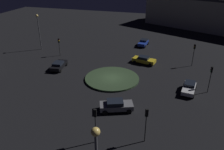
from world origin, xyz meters
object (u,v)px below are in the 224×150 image
Objects in this scene: car_yellow at (144,60)px; car_blue at (143,43)px; traffic_light_north at (95,119)px; traffic_light_southwest at (194,51)px; car_silver at (189,88)px; traffic_light_west at (211,74)px; store_building at (212,13)px; car_black at (59,65)px; car_grey at (116,105)px; traffic_light_southeast at (59,44)px; traffic_light_northwest at (146,119)px; streetlamp_southeast at (38,26)px.

car_yellow is 1.17× the size of car_blue.
traffic_light_north is 27.18m from traffic_light_southwest.
car_blue is at bearing -144.81° from car_silver.
car_blue is at bearing -77.31° from traffic_light_southwest.
car_blue is at bearing -55.38° from traffic_light_west.
car_black is at bearing 76.54° from store_building.
traffic_light_southwest reaches higher than car_grey.
car_silver is 0.91× the size of car_black.
car_yellow is 1.25× the size of traffic_light_southeast.
car_black is (12.96, 17.91, -0.05)m from car_blue.
traffic_light_northwest reaches higher than car_yellow.
traffic_light_west is at bearing 40.44° from car_blue.
traffic_light_southwest reaches higher than car_yellow.
car_yellow is 14.31m from traffic_light_west.
traffic_light_west is (-26.16, 1.45, 2.33)m from car_black.
traffic_light_northwest is at bearing 139.72° from streetlamp_southeast.
car_black is 24.01m from traffic_light_northwest.
car_blue is 24.40m from streetlamp_southeast.
traffic_light_north is at bearing -26.60° from car_silver.
car_black is 0.58× the size of streetlamp_southeast.
car_black is at bearing 21.37° from traffic_light_northwest.
traffic_light_north is at bearing -81.29° from car_yellow.
streetlamp_southeast is (32.50, -10.75, 4.69)m from car_silver.
traffic_light_north is at bearing -147.14° from car_black.
streetlamp_southeast is (22.65, -25.20, 2.34)m from traffic_light_north.
traffic_light_northwest is 0.11× the size of store_building.
traffic_light_southeast is at bearing -47.64° from car_blue.
traffic_light_northwest is 36.48m from streetlamp_southeast.
traffic_light_northwest is at bearing 40.34° from traffic_light_southwest.
car_black is at bearing -29.71° from car_blue.
traffic_light_northwest is at bearing 61.26° from traffic_light_west.
traffic_light_west reaches higher than car_blue.
traffic_light_southwest is at bearing -139.17° from car_grey.
traffic_light_west reaches higher than car_black.
traffic_light_southwest is 27.14m from traffic_light_southeast.
traffic_light_southeast is at bearing -14.36° from traffic_light_west.
store_building is at bearing -141.09° from streetlamp_southeast.
traffic_light_southeast is 46.70m from store_building.
car_black is 0.96× the size of car_grey.
traffic_light_southwest reaches higher than traffic_light_southeast.
car_yellow reaches higher than car_silver.
traffic_light_southeast is at bearing -165.16° from car_yellow.
traffic_light_southwest is at bearing -42.78° from traffic_light_northwest.
car_yellow is 17.24m from car_grey.
car_yellow is 1.11× the size of traffic_light_northwest.
car_black is at bearing 136.66° from streetlamp_southeast.
traffic_light_west is at bearing -25.18° from car_yellow.
traffic_light_west is 41.33m from store_building.
car_black is 0.12× the size of store_building.
traffic_light_northwest is 0.54× the size of streetlamp_southeast.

